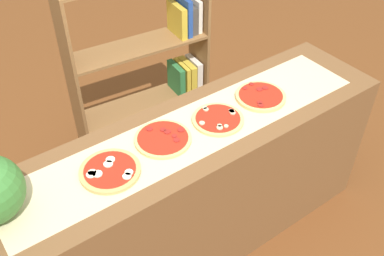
{
  "coord_description": "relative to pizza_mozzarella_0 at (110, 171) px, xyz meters",
  "views": [
    {
      "loc": [
        -0.98,
        -1.35,
        2.33
      ],
      "look_at": [
        0.0,
        0.0,
        0.92
      ],
      "focal_mm": 41.69,
      "sensor_mm": 36.0,
      "label": 1
    }
  ],
  "objects": [
    {
      "name": "pizza_pepperoni_3",
      "position": [
        0.92,
        0.02,
        0.0
      ],
      "size": [
        0.27,
        0.27,
        0.03
      ],
      "color": "#DBB26B",
      "rests_on": "parchment_paper"
    },
    {
      "name": "pizza_mozzarella_0",
      "position": [
        0.0,
        0.0,
        0.0
      ],
      "size": [
        0.27,
        0.27,
        0.03
      ],
      "color": "tan",
      "rests_on": "parchment_paper"
    },
    {
      "name": "pizza_mushroom_2",
      "position": [
        0.61,
        0.0,
        -0.0
      ],
      "size": [
        0.26,
        0.26,
        0.02
      ],
      "color": "#DBB26B",
      "rests_on": "parchment_paper"
    },
    {
      "name": "ground_plane",
      "position": [
        0.46,
        0.02,
        -0.91
      ],
      "size": [
        12.0,
        12.0,
        0.0
      ],
      "primitive_type": "plane",
      "color": "brown"
    },
    {
      "name": "pizza_pepperoni_1",
      "position": [
        0.31,
        0.04,
        -0.0
      ],
      "size": [
        0.28,
        0.28,
        0.02
      ],
      "color": "#DBB26B",
      "rests_on": "parchment_paper"
    },
    {
      "name": "counter",
      "position": [
        0.46,
        0.02,
        -0.46
      ],
      "size": [
        2.24,
        0.56,
        0.9
      ],
      "primitive_type": "cube",
      "color": "brown",
      "rests_on": "ground_plane"
    },
    {
      "name": "bookshelf",
      "position": [
        0.78,
        0.86,
        -0.25
      ],
      "size": [
        0.94,
        0.34,
        1.37
      ],
      "color": "brown",
      "rests_on": "ground_plane"
    },
    {
      "name": "parchment_paper",
      "position": [
        0.46,
        0.02,
        -0.01
      ],
      "size": [
        1.94,
        0.37,
        0.0
      ],
      "primitive_type": "cube",
      "color": "beige",
      "rests_on": "counter"
    }
  ]
}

